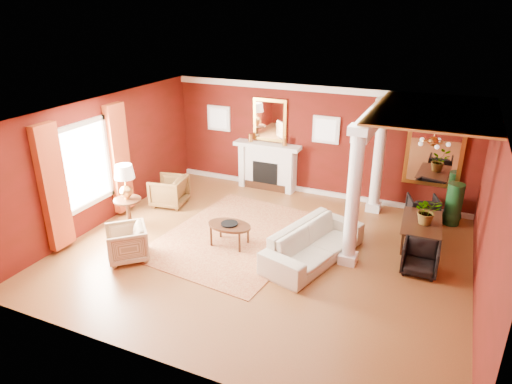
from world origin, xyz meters
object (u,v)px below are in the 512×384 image
at_px(armchair_leopard, 169,190).
at_px(dining_table, 423,227).
at_px(coffee_table, 229,226).
at_px(side_table, 126,186).
at_px(sofa, 314,238).
at_px(armchair_stripe, 127,242).

bearing_deg(armchair_leopard, dining_table, 85.32).
height_order(coffee_table, side_table, side_table).
bearing_deg(dining_table, armchair_leopard, 91.20).
relative_size(sofa, armchair_stripe, 3.09).
bearing_deg(armchair_stripe, sofa, 70.85).
height_order(sofa, side_table, side_table).
relative_size(sofa, coffee_table, 2.55).
bearing_deg(armchair_leopard, coffee_table, 53.07).
xyz_separation_m(armchair_stripe, coffee_table, (1.62, 1.35, 0.04)).
distance_m(coffee_table, side_table, 2.55).
relative_size(coffee_table, side_table, 0.62).
bearing_deg(armchair_leopard, armchair_stripe, 6.72).
height_order(armchair_leopard, dining_table, armchair_leopard).
height_order(armchair_stripe, side_table, side_table).
bearing_deg(armchair_stripe, dining_table, 76.87).
bearing_deg(side_table, coffee_table, 4.80).
bearing_deg(side_table, armchair_leopard, 85.52).
relative_size(armchair_leopard, coffee_table, 0.87).
bearing_deg(armchair_stripe, coffee_table, 86.88).
height_order(sofa, dining_table, sofa).
height_order(side_table, dining_table, side_table).
distance_m(coffee_table, dining_table, 4.11).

